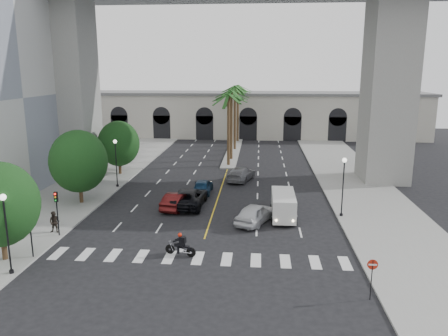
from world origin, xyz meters
TOP-DOWN VIEW (x-y plane):
  - ground at (0.00, 0.00)m, footprint 140.00×140.00m
  - sidewalk_left at (-15.00, 15.00)m, footprint 8.00×100.00m
  - sidewalk_right at (15.00, 15.00)m, footprint 8.00×100.00m
  - median at (0.00, 38.00)m, footprint 2.00×24.00m
  - pier_building at (0.00, 55.00)m, footprint 71.00×10.50m
  - bridge at (3.42, 22.00)m, footprint 75.00×13.00m
  - palm_a at (0.00, 28.00)m, footprint 3.20×3.20m
  - palm_b at (0.10, 32.00)m, footprint 3.20×3.20m
  - palm_c at (-0.20, 36.00)m, footprint 3.20×3.20m
  - palm_d at (0.15, 40.00)m, footprint 3.20×3.20m
  - palm_e at (-0.10, 44.00)m, footprint 3.20×3.20m
  - palm_f at (0.20, 48.00)m, footprint 3.20×3.20m
  - street_tree_mid at (-13.00, 10.00)m, footprint 5.44×5.44m
  - street_tree_far at (-13.00, 22.00)m, footprint 5.04×5.04m
  - lamp_post_left_near at (-11.40, -5.00)m, footprint 0.40×0.40m
  - lamp_post_left_far at (-11.40, 16.00)m, footprint 0.40×0.40m
  - lamp_post_right at (11.40, 8.00)m, footprint 0.40×0.40m
  - traffic_signal_near at (-11.30, -2.50)m, footprint 0.25×0.18m
  - traffic_signal_far at (-11.30, 1.50)m, footprint 0.25×0.18m
  - motorcycle_rider at (-1.21, -1.12)m, footprint 2.26×0.80m
  - car_a at (3.83, 5.95)m, footprint 3.78×5.33m
  - car_b at (-3.52, 9.28)m, footprint 2.40×4.94m
  - car_c at (-2.47, 10.08)m, footprint 3.11×6.30m
  - car_d at (2.01, 20.33)m, footprint 3.69×5.97m
  - car_e at (-1.74, 14.61)m, footprint 1.87×4.51m
  - cargo_van at (6.27, 7.27)m, footprint 2.13×5.24m
  - pedestrian_a at (-14.50, 3.02)m, footprint 0.62×0.45m
  - pedestrian_b at (-11.85, 2.01)m, footprint 0.86×0.68m
  - do_not_enter_sign at (10.50, -6.21)m, footprint 0.60×0.06m

SIDE VIEW (x-z plane):
  - ground at x=0.00m, z-range 0.00..0.00m
  - sidewalk_left at x=-15.00m, z-range 0.00..0.15m
  - sidewalk_right at x=15.00m, z-range 0.00..0.15m
  - median at x=0.00m, z-range 0.00..0.20m
  - motorcycle_rider at x=-1.21m, z-range -0.08..1.58m
  - car_e at x=-1.74m, z-range 0.00..1.53m
  - car_b at x=-3.52m, z-range 0.00..1.56m
  - car_d at x=2.01m, z-range 0.00..1.61m
  - car_a at x=3.83m, z-range 0.00..1.69m
  - car_c at x=-2.47m, z-range 0.00..1.72m
  - pedestrian_a at x=-14.50m, z-range 0.15..1.75m
  - pedestrian_b at x=-11.85m, z-range 0.15..1.88m
  - cargo_van at x=6.27m, z-range 0.13..2.36m
  - do_not_enter_sign at x=10.50m, z-range 0.55..3.00m
  - traffic_signal_near at x=-11.30m, z-range 0.69..4.34m
  - traffic_signal_far at x=-11.30m, z-range 0.69..4.34m
  - lamp_post_left_near at x=-11.40m, z-range 0.55..5.90m
  - lamp_post_left_far at x=-11.40m, z-range 0.55..5.90m
  - lamp_post_right at x=11.40m, z-range 0.55..5.90m
  - street_tree_far at x=-13.00m, z-range 0.56..7.24m
  - street_tree_mid at x=-13.00m, z-range 0.61..7.81m
  - pier_building at x=0.00m, z-range 0.02..8.52m
  - palm_c at x=-0.20m, z-range 3.86..13.96m
  - palm_a at x=0.00m, z-range 3.95..14.25m
  - palm_e at x=-0.10m, z-range 3.99..14.39m
  - palm_b at x=0.10m, z-range 4.07..14.67m
  - palm_f at x=0.20m, z-range 4.11..14.81m
  - palm_d at x=0.15m, z-range 4.20..15.10m
  - bridge at x=3.42m, z-range 5.51..31.51m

